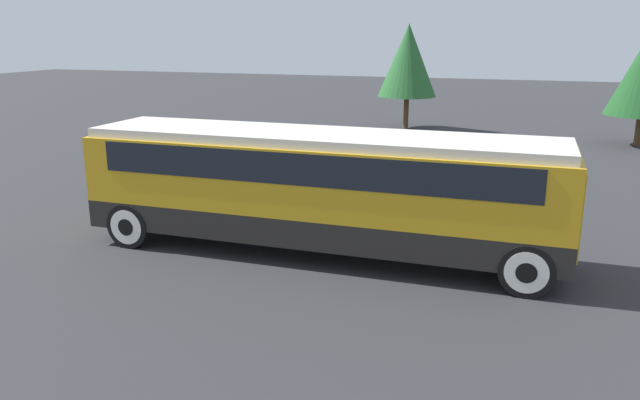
% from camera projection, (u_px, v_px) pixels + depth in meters
% --- Properties ---
extents(ground_plane, '(120.00, 120.00, 0.00)m').
position_uv_depth(ground_plane, '(320.00, 252.00, 15.31)').
color(ground_plane, '#2D2D30').
extents(tour_bus, '(11.45, 2.62, 2.96)m').
position_uv_depth(tour_bus, '(324.00, 181.00, 14.81)').
color(tour_bus, black).
rests_on(tour_bus, ground_plane).
extents(parked_car_near, '(4.60, 1.88, 1.40)m').
position_uv_depth(parked_car_near, '(464.00, 162.00, 22.36)').
color(parked_car_near, '#2D5638').
rests_on(parked_car_near, ground_plane).
extents(parked_car_mid, '(4.20, 1.86, 1.44)m').
position_uv_depth(parked_car_mid, '(328.00, 165.00, 21.87)').
color(parked_car_mid, maroon).
rests_on(parked_car_mid, ground_plane).
extents(tree_left, '(3.17, 3.17, 5.66)m').
position_uv_depth(tree_left, '(408.00, 60.00, 33.76)').
color(tree_left, brown).
rests_on(tree_left, ground_plane).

